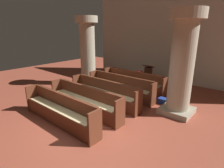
% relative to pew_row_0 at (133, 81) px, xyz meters
% --- Properties ---
extents(ground_plane, '(19.20, 19.20, 0.00)m').
position_rel_pew_row_0_xyz_m(ground_plane, '(0.78, -3.42, -0.47)').
color(ground_plane, '#9E4733').
extents(back_wall, '(10.00, 0.16, 4.50)m').
position_rel_pew_row_0_xyz_m(back_wall, '(0.78, 2.66, 1.78)').
color(back_wall, beige).
rests_on(back_wall, ground).
extents(pew_row_0, '(3.06, 0.46, 0.86)m').
position_rel_pew_row_0_xyz_m(pew_row_0, '(0.00, 0.00, 0.00)').
color(pew_row_0, brown).
rests_on(pew_row_0, ground).
extents(pew_row_1, '(3.06, 0.46, 0.86)m').
position_rel_pew_row_0_xyz_m(pew_row_1, '(0.00, -0.96, 0.00)').
color(pew_row_1, brown).
rests_on(pew_row_1, ground).
extents(pew_row_2, '(3.06, 0.47, 0.86)m').
position_rel_pew_row_0_xyz_m(pew_row_2, '(0.00, -1.92, 0.00)').
color(pew_row_2, brown).
rests_on(pew_row_2, ground).
extents(pew_row_3, '(3.06, 0.46, 0.86)m').
position_rel_pew_row_0_xyz_m(pew_row_3, '(0.00, -2.88, 0.00)').
color(pew_row_3, brown).
rests_on(pew_row_3, ground).
extents(pew_row_4, '(3.06, 0.46, 0.86)m').
position_rel_pew_row_0_xyz_m(pew_row_4, '(0.00, -3.85, 0.00)').
color(pew_row_4, brown).
rests_on(pew_row_4, ground).
extents(pillar_aisle_side, '(1.05, 1.05, 3.26)m').
position_rel_pew_row_0_xyz_m(pillar_aisle_side, '(2.38, -0.94, 1.23)').
color(pillar_aisle_side, '#9F967E').
rests_on(pillar_aisle_side, ground).
extents(pillar_far_side, '(1.05, 1.05, 3.26)m').
position_rel_pew_row_0_xyz_m(pillar_far_side, '(-2.33, -0.54, 1.23)').
color(pillar_far_side, '#9F967E').
rests_on(pillar_far_side, ground).
extents(lectern, '(0.48, 0.45, 1.08)m').
position_rel_pew_row_0_xyz_m(lectern, '(0.22, 0.93, -0.01)').
color(lectern, '#492215').
rests_on(lectern, ground).
extents(hymn_book, '(0.16, 0.22, 0.04)m').
position_rel_pew_row_0_xyz_m(hymn_book, '(0.19, 0.19, 0.41)').
color(hymn_book, maroon).
rests_on(hymn_book, pew_row_0).
extents(kneeler_box_blue, '(0.39, 0.28, 0.20)m').
position_rel_pew_row_0_xyz_m(kneeler_box_blue, '(1.70, -0.48, -0.37)').
color(kneeler_box_blue, navy).
rests_on(kneeler_box_blue, ground).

